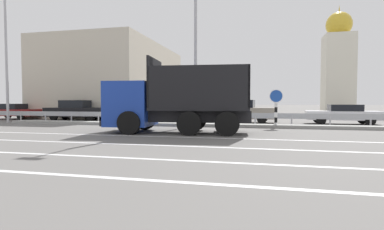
{
  "coord_description": "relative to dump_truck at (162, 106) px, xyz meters",
  "views": [
    {
      "loc": [
        2.46,
        -15.35,
        1.43
      ],
      "look_at": [
        -1.14,
        0.09,
        0.75
      ],
      "focal_mm": 28.0,
      "sensor_mm": 36.0,
      "label": 1
    }
  ],
  "objects": [
    {
      "name": "median_guardrail",
      "position": [
        2.14,
        4.83,
        -0.68
      ],
      "size": [
        50.61,
        0.09,
        0.78
      ],
      "color": "#9EA0A5",
      "rests_on": "ground_plane"
    },
    {
      "name": "church_tower",
      "position": [
        14.27,
        29.08,
        5.16
      ],
      "size": [
        3.6,
        3.6,
        13.99
      ],
      "color": "silver",
      "rests_on": "ground_plane"
    },
    {
      "name": "background_building_0",
      "position": [
        -10.57,
        16.04,
        2.42
      ],
      "size": [
        10.01,
        15.28,
        7.34
      ],
      "primitive_type": "cube",
      "color": "beige",
      "rests_on": "ground_plane"
    },
    {
      "name": "street_lamp_0",
      "position": [
        -12.79,
        3.84,
        4.32
      ],
      "size": [
        0.72,
        2.67,
        10.04
      ],
      "color": "#ADADB2",
      "rests_on": "ground_plane"
    },
    {
      "name": "lane_strip_3",
      "position": [
        0.83,
        -8.38,
        -1.25
      ],
      "size": [
        50.61,
        0.16,
        0.01
      ],
      "primitive_type": "cube",
      "color": "silver",
      "rests_on": "ground_plane"
    },
    {
      "name": "parked_car_3",
      "position": [
        3.24,
        7.67,
        -0.46
      ],
      "size": [
        4.68,
        2.15,
        1.59
      ],
      "rotation": [
        0.0,
        0.0,
        -1.65
      ],
      "color": "gray",
      "rests_on": "ground_plane"
    },
    {
      "name": "parked_car_1",
      "position": [
        -9.65,
        7.47,
        -0.47
      ],
      "size": [
        4.93,
        2.09,
        1.58
      ],
      "rotation": [
        0.0,
        0.0,
        -1.48
      ],
      "color": "black",
      "rests_on": "ground_plane"
    },
    {
      "name": "parked_car_4",
      "position": [
        9.72,
        7.55,
        -0.58
      ],
      "size": [
        4.54,
        2.06,
        1.28
      ],
      "rotation": [
        0.0,
        0.0,
        1.52
      ],
      "color": "silver",
      "rests_on": "ground_plane"
    },
    {
      "name": "lane_strip_2",
      "position": [
        0.83,
        -6.45,
        -1.25
      ],
      "size": [
        50.61,
        0.16,
        0.01
      ],
      "primitive_type": "cube",
      "color": "silver",
      "rests_on": "ground_plane"
    },
    {
      "name": "lane_strip_0",
      "position": [
        0.83,
        -1.72,
        -1.25
      ],
      "size": [
        50.61,
        0.16,
        0.01
      ],
      "primitive_type": "cube",
      "color": "silver",
      "rests_on": "ground_plane"
    },
    {
      "name": "median_road_sign",
      "position": [
        5.38,
        3.88,
        -0.13
      ],
      "size": [
        0.72,
        0.16,
        2.13
      ],
      "color": "white",
      "rests_on": "ground_plane"
    },
    {
      "name": "parked_car_0",
      "position": [
        -15.77,
        7.65,
        -0.58
      ],
      "size": [
        4.46,
        2.12,
        1.3
      ],
      "rotation": [
        0.0,
        0.0,
        -1.52
      ],
      "color": "maroon",
      "rests_on": "ground_plane"
    },
    {
      "name": "lane_strip_1",
      "position": [
        0.83,
        -4.14,
        -1.25
      ],
      "size": [
        50.61,
        0.16,
        0.01
      ],
      "primitive_type": "cube",
      "color": "silver",
      "rests_on": "ground_plane"
    },
    {
      "name": "median_island",
      "position": [
        2.14,
        3.88,
        -1.16
      ],
      "size": [
        27.84,
        1.1,
        0.18
      ],
      "primitive_type": "cube",
      "color": "gray",
      "rests_on": "ground_plane"
    },
    {
      "name": "dump_truck",
      "position": [
        0.0,
        0.0,
        0.0
      ],
      "size": [
        6.86,
        3.22,
        3.47
      ],
      "rotation": [
        0.0,
        0.0,
        1.66
      ],
      "color": "#19389E",
      "rests_on": "ground_plane"
    },
    {
      "name": "ground_plane",
      "position": [
        2.14,
        1.89,
        -1.25
      ],
      "size": [
        320.0,
        320.0,
        0.0
      ],
      "primitive_type": "plane",
      "color": "#605E5B"
    },
    {
      "name": "parked_car_2",
      "position": [
        -3.5,
        7.96,
        -0.53
      ],
      "size": [
        4.82,
        2.09,
        1.42
      ],
      "rotation": [
        0.0,
        0.0,
        -1.52
      ],
      "color": "black",
      "rests_on": "ground_plane"
    },
    {
      "name": "street_lamp_1",
      "position": [
        0.73,
        3.94,
        4.1
      ],
      "size": [
        0.7,
        2.02,
        9.76
      ],
      "color": "#ADADB2",
      "rests_on": "ground_plane"
    }
  ]
}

